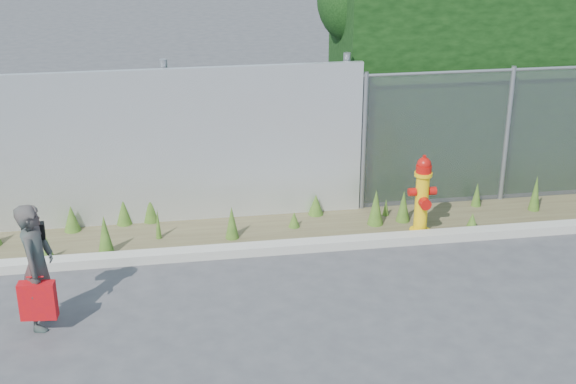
{
  "coord_description": "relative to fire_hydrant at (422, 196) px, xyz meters",
  "views": [
    {
      "loc": [
        -1.74,
        -7.5,
        4.68
      ],
      "look_at": [
        -0.3,
        1.4,
        1.0
      ],
      "focal_mm": 50.0,
      "sensor_mm": 36.0,
      "label": 1
    }
  ],
  "objects": [
    {
      "name": "chainlink_fence",
      "position": [
        2.61,
        0.95,
        0.48
      ],
      "size": [
        6.5,
        0.07,
        2.05
      ],
      "color": "gray",
      "rests_on": "ground"
    },
    {
      "name": "corrugated_fence",
      "position": [
        -4.88,
        0.96,
        0.55
      ],
      "size": [
        8.5,
        0.21,
        2.3
      ],
      "color": "silver",
      "rests_on": "ground"
    },
    {
      "name": "ground",
      "position": [
        -1.63,
        -2.05,
        -0.55
      ],
      "size": [
        80.0,
        80.0,
        0.0
      ],
      "primitive_type": "plane",
      "color": "#3E3E41",
      "rests_on": "ground"
    },
    {
      "name": "red_tote_bag",
      "position": [
        -4.81,
        -1.78,
        -0.15
      ],
      "size": [
        0.38,
        0.14,
        0.5
      ],
      "rotation": [
        0.0,
        0.0,
        -0.1
      ],
      "color": "#AA0914"
    },
    {
      "name": "weed_strip",
      "position": [
        -2.15,
        0.47,
        -0.41
      ],
      "size": [
        16.0,
        1.34,
        0.55
      ],
      "color": "#4E452C",
      "rests_on": "ground"
    },
    {
      "name": "black_shoulder_bag",
      "position": [
        -4.83,
        -1.4,
        0.49
      ],
      "size": [
        0.24,
        0.1,
        0.18
      ],
      "rotation": [
        0.0,
        0.0,
        0.09
      ],
      "color": "black"
    },
    {
      "name": "curb",
      "position": [
        -1.63,
        -0.25,
        -0.49
      ],
      "size": [
        16.0,
        0.22,
        0.12
      ],
      "primitive_type": "cube",
      "color": "#A9A598",
      "rests_on": "ground"
    },
    {
      "name": "hedge",
      "position": [
        2.86,
        1.99,
        1.48
      ],
      "size": [
        7.61,
        1.96,
        3.72
      ],
      "color": "black",
      "rests_on": "ground"
    },
    {
      "name": "woman",
      "position": [
        -4.8,
        -1.61,
        0.17
      ],
      "size": [
        0.44,
        0.58,
        1.43
      ],
      "primitive_type": "imported",
      "rotation": [
        0.0,
        0.0,
        1.38
      ],
      "color": "#0D574E",
      "rests_on": "ground"
    },
    {
      "name": "fire_hydrant",
      "position": [
        0.0,
        0.0,
        0.0
      ],
      "size": [
        0.38,
        0.34,
        1.13
      ],
      "rotation": [
        0.0,
        0.0,
        -0.0
      ],
      "color": "yellow",
      "rests_on": "ground"
    }
  ]
}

